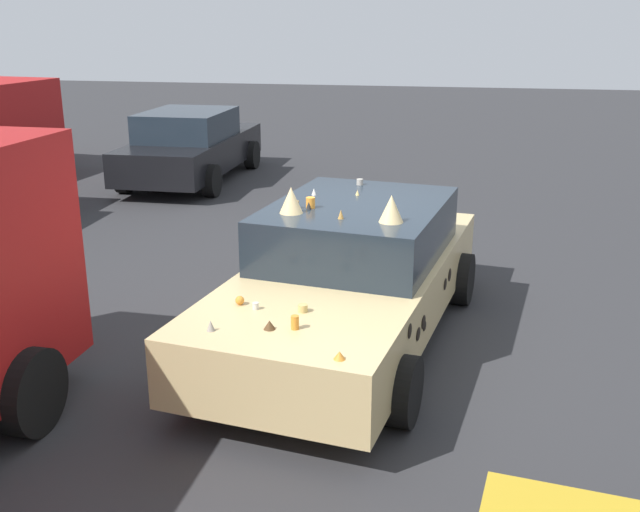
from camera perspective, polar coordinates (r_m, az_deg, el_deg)
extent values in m
plane|color=#2D2D30|center=(7.78, 2.18, -6.45)|extent=(60.00, 60.00, 0.00)
cube|color=#D8BC7F|center=(7.57, 2.23, -2.61)|extent=(4.88, 2.48, 0.60)
cube|color=#1E2833|center=(7.65, 2.94, 2.11)|extent=(2.41, 1.97, 0.54)
cylinder|color=black|center=(6.18, 6.40, -10.27)|extent=(0.63, 0.31, 0.60)
cylinder|color=black|center=(6.78, -9.12, -7.71)|extent=(0.63, 0.31, 0.60)
cylinder|color=black|center=(8.79, 10.85, -1.73)|extent=(0.63, 0.31, 0.60)
cylinder|color=black|center=(9.23, -0.55, -0.46)|extent=(0.63, 0.31, 0.60)
ellipsoid|color=black|center=(6.78, 7.96, -5.05)|extent=(0.15, 0.04, 0.12)
ellipsoid|color=black|center=(6.21, 6.92, -5.74)|extent=(0.12, 0.04, 0.13)
ellipsoid|color=black|center=(6.91, -7.74, -3.87)|extent=(0.19, 0.05, 0.13)
ellipsoid|color=black|center=(7.97, 9.95, -1.44)|extent=(0.14, 0.04, 0.14)
ellipsoid|color=black|center=(6.85, 8.04, -5.36)|extent=(0.11, 0.04, 0.10)
ellipsoid|color=black|center=(6.60, 7.57, -5.97)|extent=(0.14, 0.04, 0.12)
ellipsoid|color=black|center=(8.13, -3.16, -0.37)|extent=(0.15, 0.04, 0.13)
ellipsoid|color=black|center=(7.74, 9.61, -2.15)|extent=(0.14, 0.04, 0.12)
ellipsoid|color=black|center=(8.53, -2.03, -0.14)|extent=(0.17, 0.05, 0.12)
cylinder|color=orange|center=(5.86, -1.94, -5.13)|extent=(0.08, 0.08, 0.11)
cylinder|color=tan|center=(6.20, -1.33, -4.03)|extent=(0.11, 0.11, 0.07)
cone|color=gray|center=(5.90, -8.40, -5.31)|extent=(0.09, 0.09, 0.09)
cone|color=orange|center=(5.38, 1.51, -7.63)|extent=(0.11, 0.11, 0.06)
sphere|color=orange|center=(6.39, -6.19, -3.41)|extent=(0.08, 0.08, 0.08)
cylinder|color=silver|center=(6.28, -4.97, -3.85)|extent=(0.06, 0.06, 0.06)
cone|color=#51381E|center=(5.88, -3.90, -5.30)|extent=(0.13, 0.13, 0.07)
cone|color=tan|center=(7.91, 2.89, 4.89)|extent=(0.06, 0.06, 0.06)
cone|color=black|center=(7.33, -0.86, 3.95)|extent=(0.07, 0.07, 0.08)
cylinder|color=orange|center=(7.36, -0.74, 4.12)|extent=(0.12, 0.12, 0.11)
cylinder|color=gray|center=(8.42, 3.08, 5.71)|extent=(0.10, 0.10, 0.07)
cone|color=#A87A38|center=(6.97, 1.61, 3.24)|extent=(0.08, 0.08, 0.09)
cone|color=silver|center=(7.91, -0.47, 4.96)|extent=(0.07, 0.07, 0.07)
cylinder|color=#A87A38|center=(7.35, -1.87, 3.96)|extent=(0.08, 0.08, 0.08)
cone|color=#D8BC7F|center=(6.86, 5.50, 3.65)|extent=(0.23, 0.23, 0.26)
cone|color=#D8BC7F|center=(7.16, -2.24, 4.32)|extent=(0.23, 0.23, 0.26)
cylinder|color=black|center=(16.96, -20.89, 7.06)|extent=(0.74, 0.31, 0.72)
cylinder|color=black|center=(6.43, -21.35, -9.69)|extent=(0.73, 0.26, 0.72)
cube|color=black|center=(15.53, -9.80, 7.88)|extent=(4.48, 1.73, 0.63)
cube|color=#1E2833|center=(15.26, -10.18, 9.91)|extent=(2.08, 1.58, 0.54)
cylinder|color=black|center=(17.16, -10.91, 7.84)|extent=(0.61, 0.22, 0.61)
cylinder|color=black|center=(16.61, -5.25, 7.76)|extent=(0.61, 0.22, 0.61)
cylinder|color=black|center=(14.67, -14.82, 5.89)|extent=(0.61, 0.22, 0.61)
cylinder|color=black|center=(14.01, -8.33, 5.76)|extent=(0.61, 0.22, 0.61)
cylinder|color=black|center=(13.30, -20.14, 4.32)|extent=(0.67, 0.23, 0.67)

